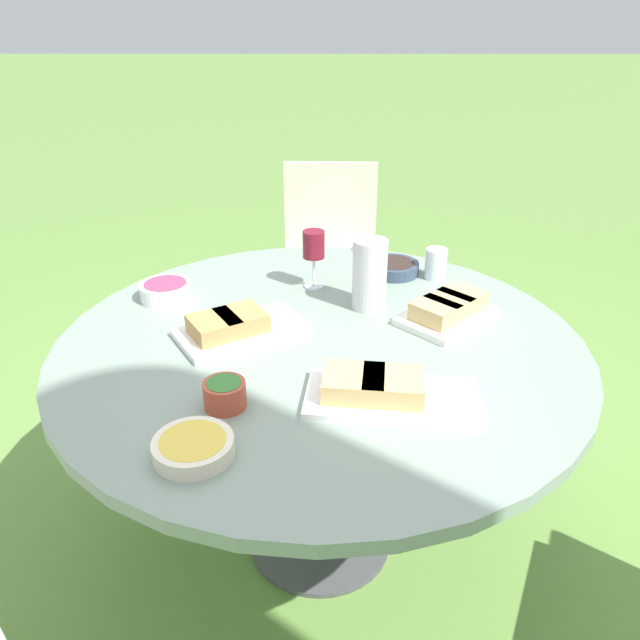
# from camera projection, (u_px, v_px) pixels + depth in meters

# --- Properties ---
(ground_plane) EXTENTS (40.00, 40.00, 0.00)m
(ground_plane) POSITION_uv_depth(u_px,v_px,m) (320.00, 540.00, 2.02)
(ground_plane) COLOR #668E42
(dining_table) EXTENTS (1.42, 1.42, 0.74)m
(dining_table) POSITION_uv_depth(u_px,v_px,m) (320.00, 367.00, 1.72)
(dining_table) COLOR #4C4C51
(dining_table) RESTS_ON ground_plane
(chair_near_right) EXTENTS (0.45, 0.43, 0.89)m
(chair_near_right) POSITION_uv_depth(u_px,v_px,m) (330.00, 245.00, 2.95)
(chair_near_right) COLOR beige
(chair_near_right) RESTS_ON ground_plane
(water_pitcher) EXTENTS (0.11, 0.10, 0.21)m
(water_pitcher) POSITION_uv_depth(u_px,v_px,m) (369.00, 274.00, 1.81)
(water_pitcher) COLOR silver
(water_pitcher) RESTS_ON dining_table
(wine_glass) EXTENTS (0.07, 0.07, 0.19)m
(wine_glass) POSITION_uv_depth(u_px,v_px,m) (314.00, 247.00, 1.92)
(wine_glass) COLOR silver
(wine_glass) RESTS_ON dining_table
(platter_bread_main) EXTENTS (0.39, 0.34, 0.07)m
(platter_bread_main) POSITION_uv_depth(u_px,v_px,m) (235.00, 327.00, 1.68)
(platter_bread_main) COLOR white
(platter_bread_main) RESTS_ON dining_table
(platter_charcuterie) EXTENTS (0.41, 0.23, 0.07)m
(platter_charcuterie) POSITION_uv_depth(u_px,v_px,m) (382.00, 391.00, 1.41)
(platter_charcuterie) COLOR white
(platter_charcuterie) RESTS_ON dining_table
(platter_sandwich_side) EXTENTS (0.33, 0.33, 0.07)m
(platter_sandwich_side) POSITION_uv_depth(u_px,v_px,m) (449.00, 309.00, 1.77)
(platter_sandwich_side) COLOR white
(platter_sandwich_side) RESTS_ON dining_table
(bowl_fries) EXTENTS (0.16, 0.16, 0.04)m
(bowl_fries) POSITION_uv_depth(u_px,v_px,m) (193.00, 447.00, 1.25)
(bowl_fries) COLOR beige
(bowl_fries) RESTS_ON dining_table
(bowl_salad) EXTENTS (0.10, 0.10, 0.06)m
(bowl_salad) POSITION_uv_depth(u_px,v_px,m) (225.00, 393.00, 1.39)
(bowl_salad) COLOR #B74733
(bowl_salad) RESTS_ON dining_table
(bowl_olives) EXTENTS (0.17, 0.17, 0.04)m
(bowl_olives) POSITION_uv_depth(u_px,v_px,m) (393.00, 267.00, 2.07)
(bowl_olives) COLOR #334256
(bowl_olives) RESTS_ON dining_table
(bowl_dip_red) EXTENTS (0.16, 0.16, 0.05)m
(bowl_dip_red) POSITION_uv_depth(u_px,v_px,m) (166.00, 290.00, 1.90)
(bowl_dip_red) COLOR white
(bowl_dip_red) RESTS_ON dining_table
(cup_water_near) EXTENTS (0.07, 0.07, 0.10)m
(cup_water_near) POSITION_uv_depth(u_px,v_px,m) (436.00, 264.00, 2.03)
(cup_water_near) COLOR silver
(cup_water_near) RESTS_ON dining_table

